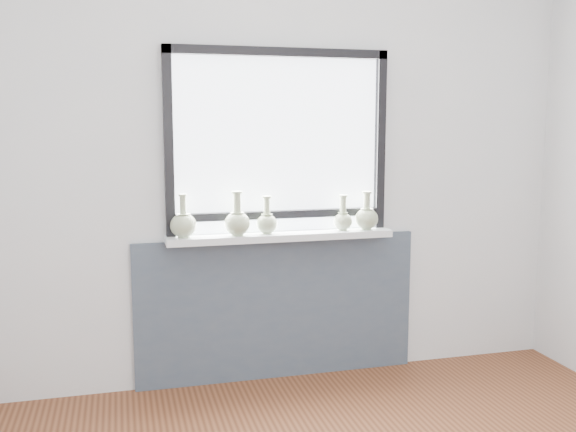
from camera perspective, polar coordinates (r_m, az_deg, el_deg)
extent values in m
cube|color=silver|center=(3.76, -1.02, 4.77)|extent=(3.60, 0.02, 2.60)
cube|color=#434F5C|center=(3.88, -0.88, -8.18)|extent=(1.70, 0.03, 0.86)
cube|color=white|center=(3.71, -0.63, -1.80)|extent=(1.32, 0.18, 0.04)
cube|color=black|center=(3.61, -10.58, 6.48)|extent=(0.05, 0.06, 1.05)
cube|color=black|center=(3.91, 8.16, 6.66)|extent=(0.05, 0.06, 1.05)
cube|color=black|center=(3.73, -0.85, 14.37)|extent=(1.30, 0.06, 0.05)
cube|color=black|center=(3.74, -0.82, 0.14)|extent=(1.20, 0.05, 0.04)
cube|color=white|center=(3.73, -0.93, 6.28)|extent=(1.20, 0.01, 1.00)
cylinder|color=#AFBF96|center=(3.60, -9.25, -1.83)|extent=(0.07, 0.07, 0.01)
ellipsoid|color=#AFBF96|center=(3.59, -9.28, -0.83)|extent=(0.15, 0.15, 0.13)
cone|color=#AFBF96|center=(3.58, -9.30, -0.02)|extent=(0.08, 0.08, 0.03)
cylinder|color=#AFBF96|center=(3.58, -9.32, 0.84)|extent=(0.04, 0.04, 0.12)
cylinder|color=#AFBF96|center=(3.57, -9.34, 1.85)|extent=(0.05, 0.05, 0.01)
cylinder|color=#AFBF96|center=(3.63, -4.52, -1.68)|extent=(0.07, 0.07, 0.01)
ellipsoid|color=#AFBF96|center=(3.62, -4.53, -0.69)|extent=(0.15, 0.15, 0.13)
cone|color=#AFBF96|center=(3.61, -4.54, 0.11)|extent=(0.08, 0.08, 0.03)
cylinder|color=#AFBF96|center=(3.60, -4.55, 1.04)|extent=(0.05, 0.05, 0.13)
cylinder|color=#AFBF96|center=(3.59, -4.56, 2.12)|extent=(0.06, 0.06, 0.01)
cylinder|color=#AFBF96|center=(3.68, -1.88, -1.51)|extent=(0.06, 0.06, 0.01)
ellipsoid|color=#AFBF96|center=(3.67, -1.89, -0.71)|extent=(0.12, 0.12, 0.11)
cone|color=#AFBF96|center=(3.67, -1.89, -0.04)|extent=(0.07, 0.07, 0.03)
cylinder|color=#AFBF96|center=(3.66, -1.89, 0.76)|extent=(0.04, 0.04, 0.11)
cylinder|color=#AFBF96|center=(3.65, -1.90, 1.70)|extent=(0.06, 0.06, 0.01)
cylinder|color=#AFBF96|center=(3.81, 4.89, -1.21)|extent=(0.05, 0.05, 0.01)
ellipsoid|color=#AFBF96|center=(3.80, 4.90, -0.50)|extent=(0.11, 0.11, 0.10)
cone|color=#AFBF96|center=(3.80, 4.91, 0.10)|extent=(0.06, 0.06, 0.03)
cylinder|color=#AFBF96|center=(3.79, 4.92, 0.88)|extent=(0.04, 0.04, 0.11)
cylinder|color=#AFBF96|center=(3.78, 4.93, 1.80)|extent=(0.05, 0.05, 0.01)
cylinder|color=#AFBF96|center=(3.85, 6.98, -1.13)|extent=(0.06, 0.06, 0.01)
ellipsoid|color=#AFBF96|center=(3.84, 7.00, -0.25)|extent=(0.14, 0.14, 0.13)
cone|color=#AFBF96|center=(3.84, 7.01, 0.46)|extent=(0.08, 0.08, 0.03)
cylinder|color=#AFBF96|center=(3.83, 7.02, 1.21)|extent=(0.04, 0.04, 0.11)
cylinder|color=#AFBF96|center=(3.82, 7.04, 2.10)|extent=(0.06, 0.06, 0.01)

